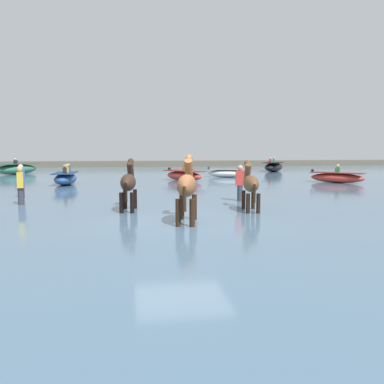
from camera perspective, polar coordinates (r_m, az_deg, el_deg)
name	(u,v)px	position (r m, az deg, el deg)	size (l,w,h in m)	color
ground_plane	(181,231)	(10.29, -1.61, -5.85)	(120.00, 120.00, 0.00)	#666051
water_surface	(155,189)	(20.12, -5.54, 0.41)	(90.00, 90.00, 0.29)	slate
horse_lead_chestnut	(187,187)	(9.84, -0.77, 0.73)	(0.81, 1.89, 2.04)	brown
horse_trailing_bay	(251,185)	(11.95, 8.79, 1.07)	(0.64, 1.71, 1.85)	brown
horse_flank_dark_bay	(128,184)	(12.03, -9.53, 1.24)	(0.61, 1.76, 1.91)	#382319
boat_distant_west	(184,176)	(24.02, -1.25, 2.48)	(2.54, 3.50, 1.12)	#BC382D
boat_mid_outer	(16,169)	(34.00, -24.91, 3.15)	(3.37, 4.01, 1.32)	#337556
boat_far_inshore	(66,178)	(22.36, -18.48, 1.96)	(1.21, 3.06, 1.15)	#28518E
boat_far_offshore	(337,178)	(24.04, 20.95, 2.05)	(2.84, 3.02, 1.09)	#BC382D
boat_near_starboard	(274,167)	(35.93, 12.17, 3.72)	(3.39, 4.20, 1.33)	black
boat_near_port	(228,173)	(27.44, 5.37, 2.84)	(3.00, 1.73, 0.72)	silver
person_wading_mid	(240,185)	(14.26, 7.22, 0.98)	(0.35, 0.26, 1.63)	#383842
person_wading_close	(21,188)	(14.41, -24.37, 0.53)	(0.26, 0.35, 1.63)	#383842
person_spectator_far	(21,184)	(16.48, -24.26, 1.17)	(0.33, 0.38, 1.63)	#383842
far_shoreline	(140,165)	(46.63, -7.84, 4.06)	(80.00, 2.40, 1.01)	#605B4C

